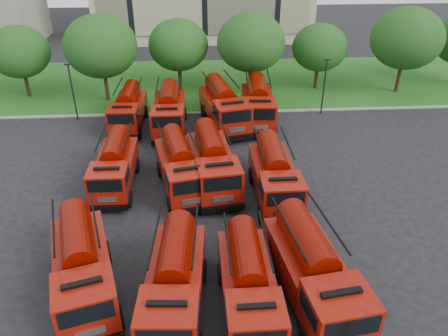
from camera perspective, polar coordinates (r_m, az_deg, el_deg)
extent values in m
plane|color=black|center=(25.12, -4.64, -9.44)|extent=(140.00, 140.00, 0.00)
cube|color=#245115|center=(48.01, -4.40, 11.01)|extent=(70.00, 16.00, 0.12)
cube|color=gray|center=(40.47, -4.45, 7.18)|extent=(70.00, 0.30, 0.14)
cylinder|color=#382314|center=(47.85, -24.30, 9.76)|extent=(0.36, 0.36, 2.38)
ellipsoid|color=#1B3E11|center=(46.91, -25.18, 13.57)|extent=(5.71, 5.71, 4.86)
cylinder|color=#382314|center=(44.20, -15.09, 10.14)|extent=(0.36, 0.36, 2.80)
ellipsoid|color=#1B3E11|center=(43.04, -15.81, 15.06)|extent=(6.72, 6.72, 5.71)
cylinder|color=#382314|center=(45.77, -5.75, 11.50)|extent=(0.36, 0.36, 2.45)
ellipsoid|color=#1B3E11|center=(44.76, -5.99, 15.69)|extent=(5.88, 5.88, 5.00)
cylinder|color=#382314|center=(44.57, 3.39, 11.26)|extent=(0.36, 0.36, 2.73)
ellipsoid|color=#1B3E11|center=(43.44, 3.55, 16.07)|extent=(6.55, 6.55, 5.57)
cylinder|color=#382314|center=(46.90, 11.94, 11.36)|extent=(0.36, 0.36, 2.27)
ellipsoid|color=#1B3E11|center=(45.97, 12.38, 15.14)|extent=(5.46, 5.46, 4.64)
cylinder|color=#382314|center=(48.20, 21.80, 10.74)|extent=(0.36, 0.36, 2.87)
ellipsoid|color=#1B3E11|center=(47.12, 22.77, 15.35)|extent=(6.89, 6.89, 5.85)
cylinder|color=black|center=(40.37, -19.12, 9.22)|extent=(0.14, 0.14, 5.00)
cube|color=black|center=(39.58, -19.75, 12.64)|extent=(0.60, 0.25, 0.12)
cylinder|color=black|center=(40.48, 12.92, 10.20)|extent=(0.14, 0.14, 5.00)
cube|color=black|center=(39.69, 13.35, 13.64)|extent=(0.60, 0.25, 0.12)
cube|color=black|center=(22.78, -17.62, -13.94)|extent=(4.32, 7.65, 0.31)
cube|color=#860A00|center=(20.18, -17.58, -16.34)|extent=(3.08, 2.90, 2.03)
cube|color=black|center=(19.04, -17.52, -17.85)|extent=(2.11, 0.66, 0.88)
cube|color=#860A00|center=(23.10, -18.16, -10.54)|extent=(3.78, 5.30, 1.35)
cylinder|color=#5E0700|center=(22.41, -18.62, -8.40)|extent=(2.71, 4.62, 1.56)
cylinder|color=black|center=(21.06, -20.36, -19.64)|extent=(0.67, 1.20, 1.14)
cylinder|color=black|center=(20.94, -13.56, -18.57)|extent=(0.67, 1.20, 1.14)
cylinder|color=black|center=(24.34, -20.75, -11.58)|extent=(0.67, 1.20, 1.14)
cylinder|color=black|center=(24.23, -15.09, -10.64)|extent=(0.67, 1.20, 1.14)
cube|color=black|center=(21.27, -6.31, -16.32)|extent=(2.77, 7.20, 0.30)
cube|color=#860A00|center=(18.83, -7.26, -19.34)|extent=(2.61, 2.37, 1.97)
cube|color=#860A00|center=(21.48, -6.14, -12.68)|extent=(2.76, 4.79, 1.31)
cylinder|color=#5E0700|center=(20.76, -6.30, -10.53)|extent=(1.78, 4.33, 1.51)
cylinder|color=black|center=(22.75, -8.83, -13.04)|extent=(0.42, 1.13, 1.11)
cylinder|color=black|center=(22.52, -2.82, -13.18)|extent=(0.42, 1.13, 1.11)
cube|color=black|center=(21.11, 3.14, -16.69)|extent=(2.31, 6.82, 0.29)
cube|color=#860A00|center=(18.78, 4.15, -19.64)|extent=(2.40, 2.16, 1.89)
cube|color=#860A00|center=(21.30, 2.85, -13.17)|extent=(2.43, 4.49, 1.26)
cylinder|color=#5E0700|center=(20.60, 2.92, -11.11)|extent=(1.50, 4.09, 1.46)
cylinder|color=black|center=(22.31, -0.35, -13.75)|extent=(0.35, 1.07, 1.07)
cylinder|color=black|center=(22.52, 5.48, -13.40)|extent=(0.35, 1.07, 1.07)
cube|color=black|center=(21.85, 11.30, -15.07)|extent=(3.56, 7.85, 0.32)
cube|color=#860A00|center=(19.42, 14.64, -17.79)|extent=(2.97, 2.74, 2.11)
cube|color=black|center=(18.38, 16.50, -19.44)|extent=(2.26, 0.38, 0.92)
cube|color=#860A00|center=(22.04, 10.37, -11.37)|extent=(3.35, 5.31, 1.41)
cylinder|color=#5E0700|center=(21.30, 10.66, -9.07)|extent=(2.27, 4.73, 1.62)
cylinder|color=black|center=(20.76, 17.70, -19.85)|extent=(0.55, 1.23, 1.19)
cylinder|color=black|center=(22.85, 6.48, -12.47)|extent=(0.55, 1.23, 1.19)
cylinder|color=black|center=(23.61, 12.35, -11.41)|extent=(0.55, 1.23, 1.19)
cube|color=black|center=(30.21, -13.85, -1.23)|extent=(2.23, 6.74, 0.29)
cube|color=black|center=(27.45, -14.89, -5.08)|extent=(2.40, 0.25, 0.34)
cube|color=#860A00|center=(27.73, -14.83, -1.85)|extent=(2.36, 2.12, 1.88)
cube|color=black|center=(26.62, -15.33, -2.30)|extent=(2.02, 0.05, 0.82)
cube|color=#860A00|center=(30.73, -13.73, 1.03)|extent=(2.37, 4.43, 1.25)
cylinder|color=#5E0700|center=(30.25, -13.97, 2.71)|extent=(1.45, 4.04, 1.44)
cylinder|color=black|center=(28.45, -16.76, -4.11)|extent=(0.34, 1.06, 1.06)
cylinder|color=black|center=(28.01, -12.36, -4.04)|extent=(0.34, 1.06, 1.06)
cylinder|color=black|center=(31.94, -15.32, 0.21)|extent=(0.34, 1.06, 1.06)
cylinder|color=black|center=(31.54, -11.39, 0.34)|extent=(0.34, 1.06, 1.06)
cube|color=black|center=(29.27, -5.58, -1.43)|extent=(3.72, 7.40, 0.30)
cube|color=black|center=(26.37, -4.15, -5.53)|extent=(2.53, 0.76, 0.35)
cube|color=#860A00|center=(26.64, -4.75, -2.04)|extent=(2.88, 2.68, 1.97)
cube|color=black|center=(25.46, -4.30, -2.51)|extent=(2.09, 0.48, 0.86)
cube|color=#860A00|center=(29.81, -6.05, 0.98)|extent=(3.37, 5.06, 1.31)
cylinder|color=#5E0700|center=(29.29, -6.16, 2.81)|extent=(2.35, 4.47, 1.52)
cylinder|color=black|center=(27.03, -6.98, -4.82)|extent=(0.57, 1.16, 1.11)
cylinder|color=black|center=(27.35, -2.17, -4.10)|extent=(0.57, 1.16, 1.11)
cylinder|color=black|center=(30.75, -8.32, -0.15)|extent=(0.57, 1.16, 1.11)
cylinder|color=black|center=(31.03, -4.08, 0.43)|extent=(0.57, 1.16, 1.11)
cube|color=black|center=(29.48, -1.46, -0.96)|extent=(3.34, 7.69, 0.32)
cube|color=black|center=(26.41, -0.12, -5.28)|extent=(2.67, 0.59, 0.37)
cube|color=#860A00|center=(26.71, -0.61, -1.60)|extent=(2.87, 2.64, 2.07)
cube|color=black|center=(25.46, -0.14, -2.09)|extent=(2.22, 0.33, 0.90)
cube|color=#860A00|center=(30.04, -1.85, 1.57)|extent=(3.19, 5.17, 1.38)
cylinder|color=#5E0700|center=(29.51, -1.88, 3.49)|extent=(2.13, 4.63, 1.59)
cylinder|color=black|center=(27.10, -3.07, -4.41)|extent=(0.51, 1.21, 1.17)
cylinder|color=black|center=(27.45, 2.01, -3.88)|extent=(0.51, 1.21, 1.17)
cylinder|color=black|center=(31.03, -4.26, 0.48)|extent=(0.51, 1.21, 1.17)
cylinder|color=black|center=(31.33, 0.18, 0.90)|extent=(0.51, 1.21, 1.17)
cube|color=black|center=(28.39, 6.50, -2.60)|extent=(2.41, 7.13, 0.30)
cube|color=black|center=(25.55, 7.88, -7.12)|extent=(2.54, 0.28, 0.36)
cube|color=#860A00|center=(25.78, 7.57, -3.44)|extent=(2.51, 2.26, 1.98)
cube|color=black|center=(24.61, 8.13, -4.04)|extent=(2.13, 0.07, 0.86)
cube|color=#860A00|center=(28.89, 6.22, -0.04)|extent=(2.54, 4.70, 1.32)
cylinder|color=#5E0700|center=(28.36, 6.34, 1.83)|extent=(1.57, 4.28, 1.52)
cylinder|color=black|center=(26.14, 4.94, -6.07)|extent=(0.37, 1.12, 1.12)
cylinder|color=black|center=(26.57, 9.95, -5.78)|extent=(0.37, 1.12, 1.12)
cylinder|color=black|center=(29.79, 3.69, -0.94)|extent=(0.37, 1.12, 1.12)
cylinder|color=black|center=(30.18, 8.09, -0.76)|extent=(0.37, 1.12, 1.12)
cube|color=black|center=(38.64, -12.23, 6.28)|extent=(2.42, 6.81, 0.29)
cube|color=black|center=(35.62, -13.06, 3.92)|extent=(2.41, 0.31, 0.34)
cube|color=#860A00|center=(36.13, -12.98, 6.32)|extent=(2.42, 2.19, 1.88)
cube|color=black|center=(34.99, -13.35, 6.23)|extent=(2.02, 0.11, 0.82)
cube|color=#860A00|center=(39.30, -12.12, 7.94)|extent=(2.49, 4.50, 1.25)
cylinder|color=#5E0700|center=(38.93, -12.29, 9.33)|extent=(1.57, 4.09, 1.45)
cylinder|color=black|center=(36.68, -14.52, 4.45)|extent=(0.37, 1.07, 1.06)
cylinder|color=black|center=(36.25, -11.09, 4.56)|extent=(0.37, 1.07, 1.06)
cylinder|color=black|center=(40.45, -13.40, 7.11)|extent=(0.37, 1.07, 1.06)
cylinder|color=black|center=(40.06, -10.27, 7.23)|extent=(0.37, 1.07, 1.06)
cube|color=black|center=(37.39, -7.08, 6.00)|extent=(2.44, 7.31, 0.31)
cube|color=black|center=(34.09, -7.31, 3.33)|extent=(2.61, 0.28, 0.36)
cube|color=#860A00|center=(34.64, -7.36, 6.04)|extent=(2.57, 2.31, 2.03)
cube|color=black|center=(33.39, -7.50, 5.93)|extent=(2.19, 0.07, 0.89)
cube|color=#860A00|center=(38.11, -7.09, 7.85)|extent=(2.58, 4.81, 1.35)
cylinder|color=#5E0700|center=(37.70, -7.20, 9.40)|extent=(1.59, 4.38, 1.56)
cylinder|color=black|center=(35.10, -9.19, 3.92)|extent=(0.37, 1.15, 1.15)
cylinder|color=black|center=(34.94, -5.27, 4.07)|extent=(0.37, 1.15, 1.15)
cylinder|color=black|center=(39.23, -8.72, 6.93)|extent=(0.37, 1.15, 1.15)
cylinder|color=black|center=(39.09, -5.20, 7.07)|extent=(0.37, 1.15, 1.15)
cube|color=black|center=(37.83, -0.04, 6.61)|extent=(4.04, 8.10, 0.33)
cube|color=black|center=(34.44, 1.66, 3.95)|extent=(2.77, 0.82, 0.39)
cube|color=#860A00|center=(34.99, 1.09, 6.76)|extent=(3.14, 2.93, 2.16)
cube|color=black|center=(33.70, 1.69, 6.71)|extent=(2.29, 0.52, 0.94)
cube|color=#860A00|center=(38.57, -0.51, 8.53)|extent=(3.67, 5.53, 1.44)
cylinder|color=#5E0700|center=(38.14, -0.52, 10.16)|extent=(2.55, 4.88, 1.66)
cylinder|color=black|center=(35.07, -0.83, 4.38)|extent=(0.62, 1.27, 1.22)
cylinder|color=black|center=(35.71, 3.14, 4.84)|extent=(0.62, 1.27, 1.22)
cylinder|color=black|center=(39.37, -2.60, 7.41)|extent=(0.62, 1.27, 1.22)
cylinder|color=black|center=(39.95, 0.99, 7.79)|extent=(0.62, 1.27, 1.22)
cube|color=black|center=(38.50, 4.37, 6.94)|extent=(3.06, 7.72, 0.32)
cube|color=black|center=(35.06, 4.68, 4.33)|extent=(2.71, 0.48, 0.38)
cube|color=#860A00|center=(35.65, 4.65, 7.04)|extent=(2.82, 2.57, 2.10)
cube|color=black|center=(34.35, 4.80, 6.98)|extent=(2.26, 0.23, 0.92)
cube|color=#860A00|center=(39.26, 4.33, 8.79)|extent=(3.02, 5.15, 1.40)
cylinder|color=#5E0700|center=(38.85, 4.39, 10.35)|extent=(1.96, 4.64, 1.62)
cylinder|color=black|center=(35.94, 2.61, 5.00)|extent=(0.47, 1.21, 1.19)
cylinder|color=black|center=(36.10, 6.56, 4.95)|extent=(0.47, 1.21, 1.19)
cylinder|color=black|center=(40.27, 2.44, 7.93)|extent=(0.47, 1.21, 1.19)
cylinder|color=black|center=(40.41, 5.99, 7.88)|extent=(0.47, 1.21, 1.19)
imported|color=maroon|center=(22.48, 10.09, -15.87)|extent=(0.95, 1.29, 1.97)
imported|color=black|center=(23.17, 9.11, -14.00)|extent=(1.27, 0.69, 1.94)
imported|color=black|center=(24.72, -5.02, -10.26)|extent=(0.90, 0.84, 1.54)
imported|color=maroon|center=(29.98, 6.53, -2.14)|extent=(1.63, 0.78, 1.72)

